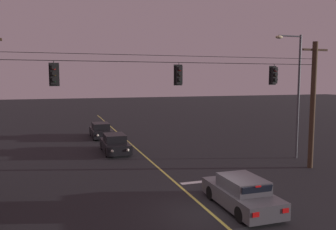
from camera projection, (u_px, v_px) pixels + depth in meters
ground_plane at (211, 214)px, 14.14m from camera, size 180.00×180.00×0.00m
lane_centre_stripe at (146, 157)px, 24.35m from camera, size 0.14×60.00×0.01m
stop_bar_paint at (210, 181)px, 18.70m from camera, size 3.40×0.36×0.01m
signal_span_assembly at (174, 107)px, 18.25m from camera, size 20.06×0.32×7.85m
traffic_light_leftmost at (54, 74)px, 16.18m from camera, size 0.48×0.41×1.22m
traffic_light_left_inner at (179, 75)px, 18.14m from camera, size 0.48×0.41×1.22m
traffic_light_centre at (274, 75)px, 19.99m from camera, size 0.48×0.41×1.22m
car_waiting_near_lane at (242, 194)px, 14.70m from camera, size 1.80×4.33×1.39m
car_oncoming_lead at (115, 144)px, 25.98m from camera, size 1.80×4.42×1.39m
car_oncoming_trailing at (101, 131)px, 32.62m from camera, size 1.80×4.42×1.39m
street_lamp_corner at (295, 86)px, 23.54m from camera, size 2.11×0.30×8.60m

